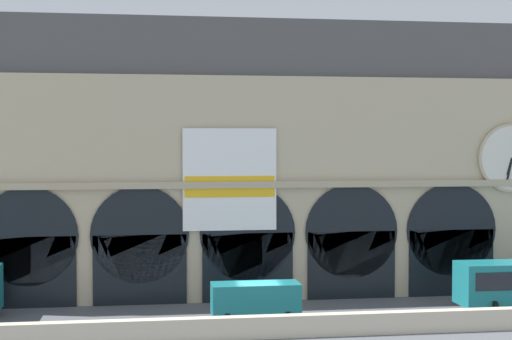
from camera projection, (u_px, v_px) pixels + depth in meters
ground_plane at (258, 319)px, 45.50m from camera, size 200.00×200.00×0.00m
quay_parapet_wall at (270, 327)px, 41.04m from camera, size 90.00×0.70×1.19m
station_building at (242, 162)px, 53.08m from camera, size 43.53×6.35×18.77m
van_center at (256, 299)px, 45.08m from camera, size 5.20×2.48×2.20m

